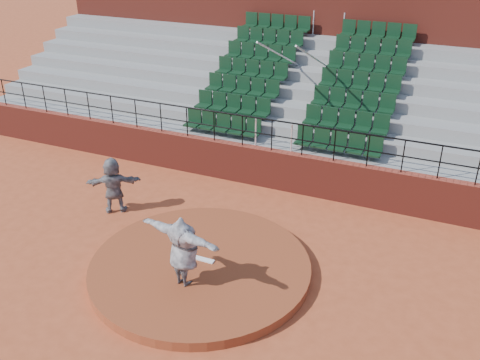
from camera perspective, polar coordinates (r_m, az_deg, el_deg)
name	(u,v)px	position (r m, az deg, el deg)	size (l,w,h in m)	color
ground	(200,271)	(13.61, -4.24, -9.68)	(90.00, 90.00, 0.00)	#AD4A27
pitchers_mound	(200,267)	(13.54, -4.26, -9.25)	(5.50, 5.50, 0.25)	brown
pitching_rubber	(203,259)	(13.56, -3.99, -8.44)	(0.60, 0.15, 0.03)	white
boundary_wall	(271,168)	(17.21, 3.31, 1.24)	(24.00, 0.30, 1.30)	maroon
wall_railing	(272,128)	(16.66, 3.43, 5.52)	(24.04, 0.05, 1.03)	black
seating_deck	(306,110)	(20.13, 7.02, 7.39)	(24.00, 5.97, 4.63)	gray
press_box_facade	(337,32)	(23.26, 10.29, 15.26)	(24.00, 3.00, 7.10)	maroon
pitcher	(183,251)	(12.34, -6.09, -7.52)	(2.21, 0.60, 1.80)	black
fielder	(113,185)	(16.12, -13.36, -0.54)	(1.60, 0.51, 1.72)	black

